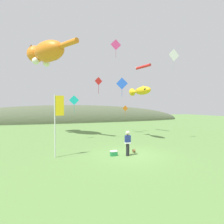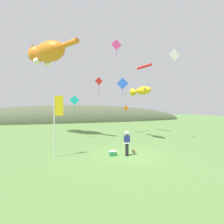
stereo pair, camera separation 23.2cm
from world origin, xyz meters
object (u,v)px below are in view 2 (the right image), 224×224
at_px(festival_banner_pole, 56,116).
at_px(kite_diamond_red, 99,81).
at_px(kite_diamond_pink, 116,45).
at_px(kite_diamond_orange, 126,109).
at_px(kite_tube_streamer, 144,67).
at_px(kite_diamond_blue, 123,84).
at_px(kite_giant_cat, 47,53).
at_px(kite_diamond_teal, 74,100).
at_px(kite_spool, 133,151).
at_px(picnic_cooler, 113,153).
at_px(kite_fish_windsock, 141,91).
at_px(festival_attendant, 127,143).
at_px(kite_diamond_white, 174,55).

bearing_deg(festival_banner_pole, kite_diamond_red, 51.31).
bearing_deg(kite_diamond_pink, kite_diamond_orange, 45.84).
bearing_deg(kite_tube_streamer, kite_diamond_blue, -177.14).
height_order(kite_giant_cat, kite_diamond_teal, kite_giant_cat).
relative_size(kite_spool, picnic_cooler, 0.55).
height_order(kite_spool, kite_diamond_teal, kite_diamond_teal).
bearing_deg(kite_tube_streamer, picnic_cooler, -129.21).
xyz_separation_m(kite_diamond_blue, kite_diamond_teal, (-6.36, -1.90, -2.33)).
height_order(kite_tube_streamer, kite_diamond_pink, kite_diamond_pink).
distance_m(kite_tube_streamer, kite_diamond_blue, 3.99).
distance_m(picnic_cooler, kite_diamond_teal, 8.55).
relative_size(kite_diamond_blue, kite_diamond_teal, 1.25).
relative_size(picnic_cooler, kite_diamond_red, 0.27).
height_order(kite_fish_windsock, kite_tube_streamer, kite_tube_streamer).
height_order(kite_fish_windsock, kite_diamond_pink, kite_diamond_pink).
height_order(festival_attendant, kite_giant_cat, kite_giant_cat).
height_order(picnic_cooler, kite_diamond_blue, kite_diamond_blue).
xyz_separation_m(picnic_cooler, kite_diamond_blue, (4.47, 9.18, 6.39)).
distance_m(kite_giant_cat, kite_diamond_teal, 7.50).
relative_size(festival_attendant, kite_diamond_red, 0.99).
height_order(kite_diamond_white, kite_diamond_teal, kite_diamond_white).
height_order(picnic_cooler, kite_diamond_red, kite_diamond_red).
distance_m(kite_giant_cat, kite_tube_streamer, 12.52).
relative_size(kite_diamond_blue, kite_diamond_pink, 1.08).
xyz_separation_m(kite_diamond_white, kite_diamond_teal, (-9.54, 4.22, -4.57)).
distance_m(picnic_cooler, kite_giant_cat, 15.53).
xyz_separation_m(festival_attendant, kite_diamond_teal, (-2.83, 7.63, 3.29)).
relative_size(kite_diamond_orange, kite_diamond_red, 0.99).
bearing_deg(festival_attendant, festival_banner_pole, 164.81).
xyz_separation_m(kite_giant_cat, kite_diamond_orange, (10.71, 0.53, -6.80)).
relative_size(kite_diamond_pink, kite_diamond_teal, 1.16).
bearing_deg(kite_diamond_teal, kite_tube_streamer, 12.21).
bearing_deg(festival_banner_pole, kite_diamond_white, 10.41).
xyz_separation_m(kite_spool, kite_tube_streamer, (5.84, 9.01, 8.88)).
height_order(kite_diamond_orange, kite_diamond_red, kite_diamond_red).
distance_m(kite_spool, kite_tube_streamer, 13.94).
bearing_deg(kite_diamond_blue, kite_diamond_red, -145.60).
bearing_deg(kite_diamond_white, kite_fish_windsock, 137.15).
height_order(picnic_cooler, kite_tube_streamer, kite_tube_streamer).
height_order(kite_tube_streamer, kite_diamond_orange, kite_tube_streamer).
height_order(festival_banner_pole, kite_diamond_pink, kite_diamond_pink).
height_order(festival_banner_pole, kite_diamond_blue, kite_diamond_blue).
bearing_deg(kite_spool, kite_giant_cat, 121.59).
distance_m(kite_fish_windsock, kite_diamond_pink, 7.23).
bearing_deg(kite_diamond_orange, kite_spool, -110.56).
relative_size(festival_banner_pole, kite_diamond_red, 2.43).
bearing_deg(kite_giant_cat, kite_diamond_red, -39.22).
xyz_separation_m(kite_giant_cat, kite_diamond_red, (5.39, -4.40, -3.82)).
xyz_separation_m(kite_fish_windsock, kite_diamond_teal, (-7.02, 1.88, -1.08)).
bearing_deg(kite_diamond_teal, kite_spool, -62.22).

